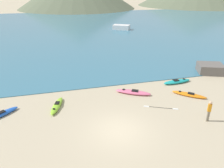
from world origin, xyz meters
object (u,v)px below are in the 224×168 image
Objects in this scene: kayak_on_sand_0 at (177,82)px; kayak_on_sand_1 at (57,106)px; kayak_on_sand_4 at (189,95)px; kayak_on_sand_3 at (0,115)px; kayak_on_sand_2 at (133,92)px; loose_paddle at (161,108)px; shoreline_rock at (210,69)px; moored_boat_0 at (121,27)px; person_near_foreground at (209,110)px.

kayak_on_sand_1 is at bearing -170.87° from kayak_on_sand_0.
kayak_on_sand_3 is at bearing 177.76° from kayak_on_sand_4.
kayak_on_sand_2 is at bearing 5.42° from kayak_on_sand_3.
kayak_on_sand_2 reaches higher than kayak_on_sand_0.
loose_paddle is 10.69m from shoreline_rock.
kayak_on_sand_0 is 0.98× the size of kayak_on_sand_2.
kayak_on_sand_4 is (11.64, -0.93, -0.03)m from kayak_on_sand_1.
kayak_on_sand_4 is (4.76, -1.68, -0.03)m from kayak_on_sand_2.
moored_boat_0 is at bearing 83.91° from kayak_on_sand_0.
kayak_on_sand_4 is at bearing -98.29° from kayak_on_sand_0.
kayak_on_sand_2 is at bearing 123.99° from person_near_foreground.
person_near_foreground is 0.38× the size of moored_boat_0.
loose_paddle is (12.45, -1.94, -0.13)m from kayak_on_sand_3.
shoreline_rock is (21.41, 3.88, 0.37)m from kayak_on_sand_3.
kayak_on_sand_0 reaches higher than kayak_on_sand_4.
moored_boat_0 is at bearing 82.86° from person_near_foreground.
moored_boat_0 is (8.40, 31.41, 0.40)m from kayak_on_sand_2.
moored_boat_0 is at bearing 78.38° from loose_paddle.
kayak_on_sand_3 is 21.76m from shoreline_rock.
person_near_foreground reaches higher than moored_boat_0.
kayak_on_sand_3 is 0.63× the size of moored_boat_0.
kayak_on_sand_2 is at bearing -167.07° from kayak_on_sand_0.
loose_paddle is at bearing -15.26° from kayak_on_sand_1.
kayak_on_sand_2 is at bearing 160.60° from kayak_on_sand_4.
kayak_on_sand_2 is at bearing -164.64° from shoreline_rock.
kayak_on_sand_3 is at bearing -172.16° from kayak_on_sand_0.
kayak_on_sand_4 is at bearing 20.94° from loose_paddle.
kayak_on_sand_4 is 33.29m from moored_boat_0.
person_near_foreground is (-1.41, -6.77, 0.78)m from kayak_on_sand_0.
kayak_on_sand_4 is at bearing -140.82° from shoreline_rock.
moored_boat_0 is at bearing 64.57° from kayak_on_sand_1.
kayak_on_sand_2 is 5.05m from kayak_on_sand_4.
kayak_on_sand_0 is at bearing 9.13° from kayak_on_sand_1.
person_near_foreground is (10.65, -4.84, 0.78)m from kayak_on_sand_1.
kayak_on_sand_4 is (-0.42, -2.87, -0.03)m from kayak_on_sand_0.
kayak_on_sand_4 reaches higher than loose_paddle.
person_near_foreground is 0.61× the size of shoreline_rock.
shoreline_rock is (1.88, -28.58, -0.04)m from moored_boat_0.
kayak_on_sand_3 is (-4.24, -0.30, -0.01)m from kayak_on_sand_1.
kayak_on_sand_0 is 1.91× the size of person_near_foreground.
shoreline_rock is (6.52, 8.41, -0.42)m from person_near_foreground.
kayak_on_sand_3 is 1.01× the size of shoreline_rock.
person_near_foreground is (-0.99, -3.91, 0.81)m from kayak_on_sand_4.
moored_boat_0 is at bearing 75.02° from kayak_on_sand_2.
loose_paddle is at bearing -132.65° from kayak_on_sand_0.
kayak_on_sand_1 is at bearing 4.12° from kayak_on_sand_3.
person_near_foreground is at bearing -101.77° from kayak_on_sand_0.
kayak_on_sand_1 is at bearing -173.79° from kayak_on_sand_2.
person_near_foreground reaches higher than loose_paddle.
moored_boat_0 reaches higher than shoreline_rock.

